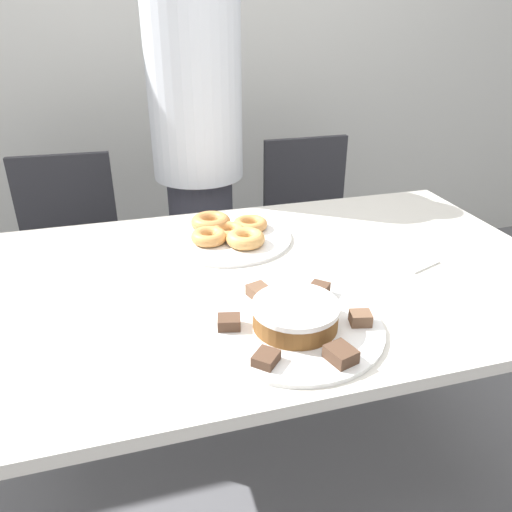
# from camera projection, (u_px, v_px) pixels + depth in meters

# --- Properties ---
(ground_plane) EXTENTS (12.00, 12.00, 0.00)m
(ground_plane) POSITION_uv_depth(u_px,v_px,m) (273.00, 476.00, 1.66)
(ground_plane) COLOR slate
(wall_back) EXTENTS (8.00, 0.05, 2.60)m
(wall_back) POSITION_uv_depth(u_px,v_px,m) (180.00, 29.00, 2.43)
(wall_back) COLOR silver
(wall_back) RESTS_ON ground_plane
(table) EXTENTS (1.50, 0.95, 0.77)m
(table) POSITION_uv_depth(u_px,v_px,m) (277.00, 302.00, 1.35)
(table) COLOR silver
(table) RESTS_ON ground_plane
(person_standing) EXTENTS (0.34, 0.34, 1.64)m
(person_standing) POSITION_uv_depth(u_px,v_px,m) (198.00, 161.00, 1.91)
(person_standing) COLOR #383842
(person_standing) RESTS_ON ground_plane
(office_chair_left) EXTENTS (0.46, 0.46, 0.87)m
(office_chair_left) POSITION_uv_depth(u_px,v_px,m) (73.00, 273.00, 2.07)
(office_chair_left) COLOR black
(office_chair_left) RESTS_ON ground_plane
(office_chair_right) EXTENTS (0.44, 0.44, 0.87)m
(office_chair_right) POSITION_uv_depth(u_px,v_px,m) (313.00, 244.00, 2.33)
(office_chair_right) COLOR black
(office_chair_right) RESTS_ON ground_plane
(plate_cake) EXTENTS (0.38, 0.38, 0.01)m
(plate_cake) POSITION_uv_depth(u_px,v_px,m) (295.00, 327.00, 1.08)
(plate_cake) COLOR white
(plate_cake) RESTS_ON table
(plate_donuts) EXTENTS (0.38, 0.38, 0.01)m
(plate_donuts) POSITION_uv_depth(u_px,v_px,m) (228.00, 238.00, 1.50)
(plate_donuts) COLOR white
(plate_donuts) RESTS_ON table
(frosted_cake) EXTENTS (0.19, 0.19, 0.05)m
(frosted_cake) POSITION_uv_depth(u_px,v_px,m) (295.00, 315.00, 1.06)
(frosted_cake) COLOR brown
(frosted_cake) RESTS_ON plate_cake
(lamington_0) EXTENTS (0.06, 0.05, 0.03)m
(lamington_0) POSITION_uv_depth(u_px,v_px,m) (229.00, 322.00, 1.06)
(lamington_0) COLOR #513828
(lamington_0) RESTS_ON plate_cake
(lamington_1) EXTENTS (0.06, 0.06, 0.02)m
(lamington_1) POSITION_uv_depth(u_px,v_px,m) (266.00, 358.00, 0.96)
(lamington_1) COLOR #513828
(lamington_1) RESTS_ON plate_cake
(lamington_2) EXTENTS (0.06, 0.07, 0.03)m
(lamington_2) POSITION_uv_depth(u_px,v_px,m) (339.00, 355.00, 0.96)
(lamington_2) COLOR #513828
(lamington_2) RESTS_ON plate_cake
(lamington_3) EXTENTS (0.05, 0.05, 0.03)m
(lamington_3) POSITION_uv_depth(u_px,v_px,m) (360.00, 318.00, 1.07)
(lamington_3) COLOR brown
(lamington_3) RESTS_ON plate_cake
(lamington_4) EXTENTS (0.06, 0.06, 0.03)m
(lamington_4) POSITION_uv_depth(u_px,v_px,m) (319.00, 290.00, 1.18)
(lamington_4) COLOR #513828
(lamington_4) RESTS_ON plate_cake
(lamington_5) EXTENTS (0.06, 0.06, 0.03)m
(lamington_5) POSITION_uv_depth(u_px,v_px,m) (259.00, 292.00, 1.17)
(lamington_5) COLOR brown
(lamington_5) RESTS_ON plate_cake
(donut_0) EXTENTS (0.10, 0.10, 0.03)m
(donut_0) POSITION_uv_depth(u_px,v_px,m) (228.00, 231.00, 1.49)
(donut_0) COLOR #D18E4C
(donut_0) RESTS_ON plate_donuts
(donut_1) EXTENTS (0.12, 0.12, 0.04)m
(donut_1) POSITION_uv_depth(u_px,v_px,m) (211.00, 222.00, 1.54)
(donut_1) COLOR #C68447
(donut_1) RESTS_ON plate_donuts
(donut_2) EXTENTS (0.11, 0.11, 0.03)m
(donut_2) POSITION_uv_depth(u_px,v_px,m) (209.00, 237.00, 1.45)
(donut_2) COLOR #D18E4C
(donut_2) RESTS_ON plate_donuts
(donut_3) EXTENTS (0.11, 0.11, 0.04)m
(donut_3) POSITION_uv_depth(u_px,v_px,m) (246.00, 239.00, 1.43)
(donut_3) COLOR tan
(donut_3) RESTS_ON plate_donuts
(donut_4) EXTENTS (0.11, 0.11, 0.03)m
(donut_4) POSITION_uv_depth(u_px,v_px,m) (250.00, 224.00, 1.54)
(donut_4) COLOR #D18E4C
(donut_4) RESTS_ON plate_donuts
(napkin) EXTENTS (0.13, 0.12, 0.01)m
(napkin) POSITION_uv_depth(u_px,v_px,m) (414.00, 262.00, 1.36)
(napkin) COLOR white
(napkin) RESTS_ON table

